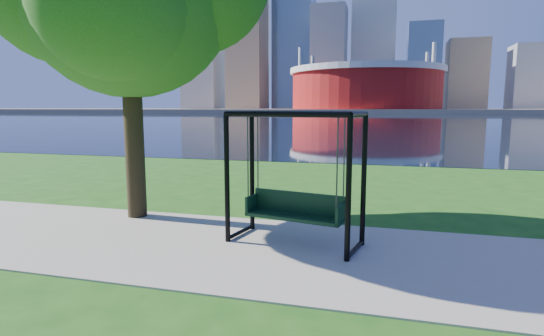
% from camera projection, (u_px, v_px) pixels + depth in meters
% --- Properties ---
extents(ground, '(900.00, 900.00, 0.00)m').
position_uv_depth(ground, '(264.00, 242.00, 8.22)').
color(ground, '#1E5114').
rests_on(ground, ground).
extents(path, '(120.00, 4.00, 0.03)m').
position_uv_depth(path, '(256.00, 249.00, 7.74)').
color(path, '#9E937F').
rests_on(path, ground).
extents(river, '(900.00, 180.00, 0.02)m').
position_uv_depth(river, '(378.00, 118.00, 105.70)').
color(river, black).
rests_on(river, ground).
extents(far_bank, '(900.00, 228.00, 2.00)m').
position_uv_depth(far_bank, '(384.00, 110.00, 300.53)').
color(far_bank, '#937F60').
rests_on(far_bank, ground).
extents(stadium, '(83.00, 83.00, 32.00)m').
position_uv_depth(stadium, '(366.00, 87.00, 233.40)').
color(stadium, maroon).
rests_on(stadium, far_bank).
extents(skyline, '(392.00, 66.00, 96.50)m').
position_uv_depth(skyline, '(380.00, 62.00, 309.54)').
color(skyline, gray).
rests_on(skyline, far_bank).
extents(swing, '(2.62, 1.53, 2.52)m').
position_uv_depth(swing, '(295.00, 181.00, 7.93)').
color(swing, black).
rests_on(swing, ground).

